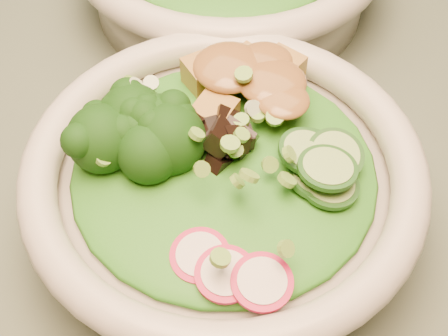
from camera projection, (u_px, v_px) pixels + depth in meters
The scene contains 9 objects.
salad_bowl at pixel (224, 186), 0.41m from camera, with size 0.26×0.26×0.07m.
lettuce_bed at pixel (224, 167), 0.39m from camera, with size 0.20×0.20×0.02m, color #1E6014.
broccoli_florets at pixel (130, 139), 0.39m from camera, with size 0.08×0.07×0.04m, color black, non-canonical shape.
radish_slices at pixel (205, 250), 0.35m from camera, with size 0.11×0.04×0.02m, color #AC0D38, non-canonical shape.
cucumber_slices at pixel (324, 174), 0.38m from camera, with size 0.07×0.07×0.03m, color #A0CA70, non-canonical shape.
mushroom_heap at pixel (228, 140), 0.39m from camera, with size 0.07×0.07×0.04m, color black, non-canonical shape.
tofu_cubes at pixel (245, 89), 0.42m from camera, with size 0.09×0.06×0.03m, color #AB8739, non-canonical shape.
peanut_sauce at pixel (246, 75), 0.41m from camera, with size 0.07×0.05×0.02m, color brown.
scallion_garnish at pixel (224, 144), 0.38m from camera, with size 0.18×0.18×0.02m, color #6AA239, non-canonical shape.
Camera 1 is at (-0.08, -0.25, 1.12)m, focal length 50.00 mm.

